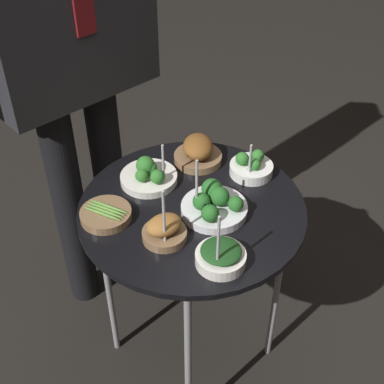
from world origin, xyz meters
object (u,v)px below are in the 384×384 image
at_px(bowl_broccoli_front_left, 214,204).
at_px(bowl_broccoli_back_right, 251,167).
at_px(bowl_spinach_back_left, 221,256).
at_px(bowl_broccoli_center, 149,175).
at_px(bowl_asparagus_front_center, 106,214).
at_px(waiter_figure, 60,9).
at_px(serving_cart, 192,220).
at_px(bowl_roast_front_right, 198,152).
at_px(bowl_roast_mid_right, 164,230).

relative_size(bowl_broccoli_front_left, bowl_broccoli_back_right, 1.45).
xyz_separation_m(bowl_broccoli_front_left, bowl_spinach_back_left, (-0.12, -0.14, -0.00)).
height_order(bowl_broccoli_front_left, bowl_broccoli_center, bowl_broccoli_front_left).
relative_size(bowl_asparagus_front_center, waiter_figure, 0.08).
xyz_separation_m(serving_cart, bowl_broccoli_front_left, (0.03, -0.06, 0.08)).
bearing_deg(waiter_figure, bowl_spinach_back_left, -94.10).
distance_m(bowl_broccoli_front_left, bowl_spinach_back_left, 0.18).
xyz_separation_m(serving_cart, bowl_broccoli_center, (-0.02, 0.16, 0.08)).
xyz_separation_m(serving_cart, bowl_roast_front_right, (0.15, 0.14, 0.09)).
height_order(bowl_broccoli_front_left, bowl_asparagus_front_center, bowl_broccoli_front_left).
relative_size(bowl_roast_front_right, bowl_broccoli_back_right, 1.17).
xyz_separation_m(bowl_broccoli_back_right, waiter_figure, (-0.27, 0.48, 0.39)).
bearing_deg(waiter_figure, bowl_roast_mid_right, -100.10).
xyz_separation_m(bowl_roast_front_right, bowl_broccoli_center, (-0.17, 0.02, -0.01)).
xyz_separation_m(bowl_broccoli_front_left, bowl_broccoli_back_right, (0.20, 0.05, -0.01)).
bearing_deg(waiter_figure, serving_cart, -84.91).
bearing_deg(serving_cart, bowl_asparagus_front_center, 148.97).
relative_size(serving_cart, bowl_broccoli_center, 4.08).
height_order(serving_cart, bowl_broccoli_front_left, bowl_broccoli_front_left).
distance_m(bowl_broccoli_front_left, bowl_broccoli_center, 0.22).
height_order(bowl_broccoli_center, bowl_roast_mid_right, bowl_roast_mid_right).
height_order(bowl_broccoli_front_left, bowl_roast_mid_right, bowl_broccoli_front_left).
height_order(bowl_roast_mid_right, bowl_spinach_back_left, same).
bearing_deg(bowl_spinach_back_left, bowl_broccoli_center, 78.60).
xyz_separation_m(bowl_asparagus_front_center, bowl_broccoli_back_right, (0.42, -0.13, 0.01)).
bearing_deg(bowl_broccoli_front_left, serving_cart, 114.26).
height_order(bowl_spinach_back_left, waiter_figure, waiter_figure).
relative_size(serving_cart, bowl_roast_front_right, 4.52).
bearing_deg(bowl_spinach_back_left, waiter_figure, 85.90).
distance_m(serving_cart, bowl_asparagus_front_center, 0.24).
distance_m(bowl_broccoli_front_left, bowl_roast_mid_right, 0.16).
height_order(bowl_broccoli_back_right, bowl_spinach_back_left, bowl_spinach_back_left).
height_order(bowl_broccoli_front_left, bowl_broccoli_back_right, bowl_broccoli_front_left).
relative_size(bowl_asparagus_front_center, bowl_broccoli_back_right, 1.08).
xyz_separation_m(serving_cart, bowl_roast_mid_right, (-0.13, -0.04, 0.08)).
relative_size(bowl_roast_front_right, bowl_spinach_back_left, 0.81).
xyz_separation_m(bowl_roast_front_right, bowl_asparagus_front_center, (-0.35, -0.02, -0.02)).
bearing_deg(bowl_broccoli_back_right, bowl_broccoli_center, 144.78).
distance_m(bowl_roast_front_right, bowl_spinach_back_left, 0.41).
bearing_deg(bowl_asparagus_front_center, serving_cart, -31.03).
bearing_deg(bowl_broccoli_back_right, bowl_broccoli_front_left, -165.98).
bearing_deg(bowl_roast_mid_right, bowl_broccoli_center, 60.43).
height_order(bowl_asparagus_front_center, waiter_figure, waiter_figure).
height_order(bowl_broccoli_front_left, bowl_spinach_back_left, bowl_broccoli_front_left).
bearing_deg(bowl_roast_front_right, bowl_asparagus_front_center, -176.72).
bearing_deg(bowl_asparagus_front_center, bowl_broccoli_back_right, -16.81).
bearing_deg(bowl_broccoli_front_left, bowl_roast_mid_right, 174.57).
height_order(bowl_roast_front_right, waiter_figure, waiter_figure).
relative_size(serving_cart, bowl_broccoli_front_left, 3.64).
relative_size(bowl_roast_front_right, waiter_figure, 0.09).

